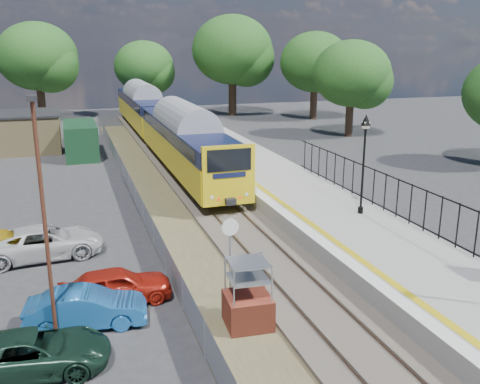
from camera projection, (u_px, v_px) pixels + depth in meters
name	position (u px, v px, depth m)	size (l,w,h in m)	color
ground	(311.00, 305.00, 18.05)	(120.00, 120.00, 0.00)	#2D2D30
track_bed	(220.00, 218.00, 26.75)	(5.90, 80.00, 0.29)	#473F38
platform	(319.00, 212.00, 26.50)	(5.00, 70.00, 0.90)	gray
platform_edge	(281.00, 207.00, 25.77)	(0.90, 70.00, 0.01)	silver
victorian_lamp_north	(365.00, 141.00, 23.96)	(0.44, 0.44, 4.60)	black
palisade_fence	(437.00, 215.00, 21.54)	(0.12, 26.00, 2.00)	black
wire_fence	(138.00, 202.00, 27.64)	(0.06, 52.00, 1.20)	#999EA3
outbuilding	(22.00, 134.00, 43.02)	(10.80, 10.10, 3.12)	tan
tree_line	(151.00, 63.00, 55.19)	(56.80, 43.80, 11.88)	#332319
train	(159.00, 120.00, 44.97)	(2.82, 40.83, 3.51)	gold
brick_plinth	(248.00, 295.00, 16.38)	(1.46, 1.46, 2.22)	maroon
speed_sign	(230.00, 245.00, 17.83)	(0.60, 0.10, 2.96)	#999EA3
carpark_lamp	(43.00, 209.00, 14.78)	(0.25, 0.50, 7.22)	#50291A
car_green	(32.00, 353.00, 14.23)	(1.89, 4.10, 1.14)	black
car_red	(116.00, 286.00, 17.98)	(1.51, 3.74, 1.27)	#AE1D10
car_blue	(86.00, 308.00, 16.56)	(1.28, 3.68, 1.21)	#1A579C
car_yellow	(2.00, 247.00, 21.46)	(1.79, 4.40, 1.28)	gold
car_white	(44.00, 242.00, 21.89)	(2.19, 4.75, 1.32)	silver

